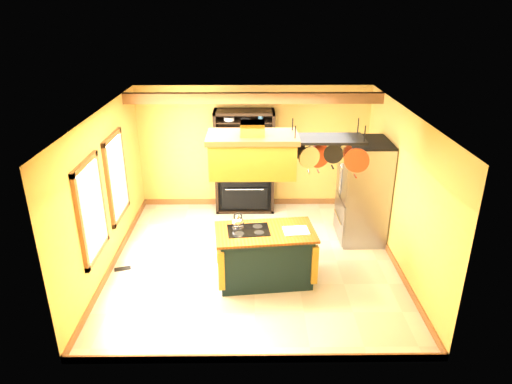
{
  "coord_description": "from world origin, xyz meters",
  "views": [
    {
      "loc": [
        -0.04,
        -7.07,
        4.34
      ],
      "look_at": [
        0.04,
        0.3,
        1.22
      ],
      "focal_mm": 32.0,
      "sensor_mm": 36.0,
      "label": 1
    }
  ],
  "objects_px": {
    "kitchen_island": "(265,255)",
    "hutch": "(245,172)",
    "pot_rack": "(328,147)",
    "range_hood": "(253,153)",
    "refrigerator": "(362,193)"
  },
  "relations": [
    {
      "from": "kitchen_island",
      "to": "refrigerator",
      "type": "distance_m",
      "value": 2.44
    },
    {
      "from": "pot_rack",
      "to": "refrigerator",
      "type": "bearing_deg",
      "value": 56.47
    },
    {
      "from": "range_hood",
      "to": "pot_rack",
      "type": "distance_m",
      "value": 1.12
    },
    {
      "from": "pot_rack",
      "to": "hutch",
      "type": "height_order",
      "value": "pot_rack"
    },
    {
      "from": "pot_rack",
      "to": "kitchen_island",
      "type": "bearing_deg",
      "value": 179.96
    },
    {
      "from": "refrigerator",
      "to": "hutch",
      "type": "bearing_deg",
      "value": 148.51
    },
    {
      "from": "range_hood",
      "to": "refrigerator",
      "type": "distance_m",
      "value": 2.86
    },
    {
      "from": "refrigerator",
      "to": "hutch",
      "type": "distance_m",
      "value": 2.65
    },
    {
      "from": "kitchen_island",
      "to": "hutch",
      "type": "height_order",
      "value": "hutch"
    },
    {
      "from": "refrigerator",
      "to": "hutch",
      "type": "height_order",
      "value": "hutch"
    },
    {
      "from": "pot_rack",
      "to": "hutch",
      "type": "distance_m",
      "value": 3.45
    },
    {
      "from": "range_hood",
      "to": "pot_rack",
      "type": "height_order",
      "value": "same"
    },
    {
      "from": "kitchen_island",
      "to": "pot_rack",
      "type": "bearing_deg",
      "value": -6.1
    },
    {
      "from": "range_hood",
      "to": "hutch",
      "type": "distance_m",
      "value": 3.17
    },
    {
      "from": "hutch",
      "to": "range_hood",
      "type": "bearing_deg",
      "value": -86.66
    }
  ]
}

